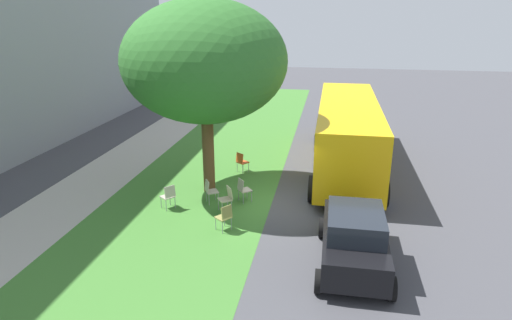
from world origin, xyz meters
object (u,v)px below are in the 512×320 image
Objects in this scene: chair_1 at (227,197)px; chair_3 at (242,161)px; chair_4 at (210,190)px; school_bus at (347,128)px; chair_5 at (169,195)px; chair_2 at (243,188)px; chair_0 at (225,216)px; street_tree at (205,62)px; parked_car at (354,238)px.

chair_1 and chair_3 have the same top height.
chair_4 is 6.97m from school_bus.
school_bus is (5.54, -6.15, 1.24)m from chair_5.
chair_2 and chair_5 have the same top height.
chair_1 is at bearing -175.89° from chair_3.
chair_5 is at bearing 62.02° from chair_0.
chair_0 and chair_4 have the same top height.
chair_1 is 0.91m from chair_4.
street_tree is at bearing 159.12° from chair_3.
street_tree is 5.50m from chair_0.
chair_1 is at bearing -124.82° from chair_4.
parked_car is (-2.71, -4.16, 0.32)m from chair_1.
street_tree is 4.82m from chair_5.
street_tree is 4.68m from chair_2.
chair_2 is (0.84, -0.41, 0.00)m from chair_1.
street_tree is at bearing 50.28° from parked_car.
chair_3 is at bearing -23.87° from chair_5.
chair_3 and chair_5 have the same top height.
parked_car reaches higher than chair_0.
parked_car is at bearing -129.72° from street_tree.
parked_car is (-4.36, -5.25, -4.04)m from street_tree.
chair_0 is 2.26m from chair_2.
chair_2 is 1.00× the size of chair_4.
parked_car is 8.11m from school_bus.
chair_1 is 1.00× the size of chair_3.
school_bus reaches higher than chair_5.
chair_2 and chair_4 have the same top height.
chair_4 is at bearing 134.84° from school_bus.
chair_0 is 1.00× the size of chair_3.
chair_5 is 0.24× the size of parked_car.
chair_4 is at bearing 105.83° from chair_2.
parked_car is (-1.30, -3.88, 0.32)m from chair_0.
chair_4 is 0.08× the size of school_bus.
chair_2 is at bearing -118.31° from street_tree.
chair_0 is (-3.06, -1.36, -4.36)m from street_tree.
street_tree is 8.00× the size of chair_3.
chair_4 is at bearing 55.18° from chair_1.
chair_0 and chair_5 have the same top height.
street_tree is 0.68× the size of school_bus.
chair_5 is at bearing 112.94° from chair_2.
chair_2 is (2.26, -0.13, 0.00)m from chair_0.
chair_1 is 0.24× the size of parked_car.
street_tree reaches higher than chair_4.
school_bus reaches higher than chair_2.
chair_2 and chair_3 have the same top height.
chair_5 is at bearing 156.13° from chair_3.
parked_car reaches higher than chair_4.
chair_1 and chair_4 have the same top height.
parked_car is at bearing -145.74° from chair_3.
chair_4 is (-3.27, 0.47, 0.00)m from chair_3.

